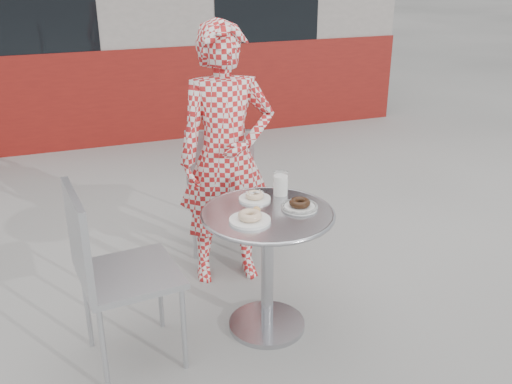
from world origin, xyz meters
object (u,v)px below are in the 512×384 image
object	(u,v)px
chair_left	(130,309)
plate_near	(250,217)
plate_far	(255,197)
chair_far	(222,210)
bistro_table	(268,242)
plate_checker	(300,205)
milk_cup	(281,184)
seated_person	(226,157)

from	to	relation	value
chair_left	plate_near	bearing A→B (deg)	-101.59
plate_far	chair_far	bearing A→B (deg)	85.86
bistro_table	plate_checker	size ratio (longest dim) A/B	3.66
plate_far	plate_near	xyz separation A→B (m)	(-0.11, -0.24, 0.00)
chair_left	bistro_table	bearing A→B (deg)	-95.24
bistro_table	milk_cup	size ratio (longest dim) A/B	5.26
chair_far	milk_cup	world-z (taller)	chair_far
plate_checker	milk_cup	size ratio (longest dim) A/B	1.44
plate_far	milk_cup	world-z (taller)	milk_cup
plate_checker	bistro_table	bearing A→B (deg)	175.90
plate_near	plate_checker	world-z (taller)	plate_near
plate_far	plate_checker	distance (m)	0.25
plate_near	plate_checker	bearing A→B (deg)	11.02
seated_person	bistro_table	bearing A→B (deg)	-80.97
bistro_table	plate_near	bearing A→B (deg)	-150.07
seated_person	plate_checker	xyz separation A→B (m)	(0.19, -0.63, -0.08)
chair_far	seated_person	size ratio (longest dim) A/B	0.57
chair_far	milk_cup	distance (m)	0.93
plate_far	plate_near	distance (m)	0.26
chair_left	seated_person	distance (m)	1.06
bistro_table	milk_cup	distance (m)	0.33
chair_left	plate_near	xyz separation A→B (m)	(0.61, -0.06, 0.42)
plate_near	milk_cup	xyz separation A→B (m)	(0.27, 0.25, 0.04)
milk_cup	chair_left	bearing A→B (deg)	-167.48
chair_far	seated_person	xyz separation A→B (m)	(-0.07, -0.36, 0.51)
chair_far	chair_left	distance (m)	1.26
chair_far	plate_checker	world-z (taller)	chair_far
bistro_table	chair_far	bearing A→B (deg)	87.02
seated_person	milk_cup	distance (m)	0.46
chair_far	bistro_table	bearing A→B (deg)	104.72
chair_far	plate_checker	size ratio (longest dim) A/B	4.75
chair_far	milk_cup	size ratio (longest dim) A/B	6.82
milk_cup	plate_near	bearing A→B (deg)	-136.18
chair_left	seated_person	xyz separation A→B (m)	(0.70, 0.62, 0.50)
chair_left	plate_checker	size ratio (longest dim) A/B	4.96
bistro_table	plate_checker	world-z (taller)	plate_checker
plate_far	plate_checker	bearing A→B (deg)	-45.77
chair_left	plate_checker	distance (m)	0.99
bistro_table	plate_checker	bearing A→B (deg)	-4.10
bistro_table	plate_near	distance (m)	0.23
seated_person	milk_cup	xyz separation A→B (m)	(0.17, -0.43, -0.03)
chair_far	chair_left	size ratio (longest dim) A/B	0.96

